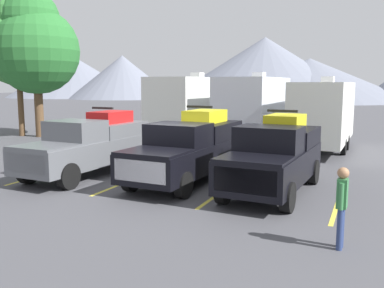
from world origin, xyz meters
name	(u,v)px	position (x,y,z in m)	size (l,w,h in m)	color
ground_plane	(173,186)	(0.00, 0.00, 0.00)	(240.00, 240.00, 0.00)	#47474C
pickup_truck_a	(90,144)	(-3.66, 0.50, 1.14)	(2.32, 5.73, 2.47)	#595B60
pickup_truck_b	(189,147)	(0.13, 1.09, 1.16)	(2.41, 5.93, 2.58)	black
pickup_truck_c	(275,155)	(3.23, 0.65, 1.16)	(2.34, 5.37, 2.53)	black
lot_stripe_a	(60,170)	(-5.19, 0.63, 0.00)	(0.12, 5.50, 0.01)	gold
lot_stripe_b	(137,178)	(-1.73, 0.63, 0.00)	(0.12, 5.50, 0.01)	gold
lot_stripe_c	(228,187)	(1.73, 0.63, 0.00)	(0.12, 5.50, 0.01)	gold
lot_stripe_d	(339,198)	(5.19, 0.63, 0.00)	(0.12, 5.50, 0.01)	gold
camper_trailer_a	(190,106)	(-3.72, 10.10, 2.11)	(2.72, 7.83, 4.01)	silver
camper_trailer_b	(254,108)	(0.06, 9.90, 2.10)	(2.75, 7.37, 3.99)	silver
camper_trailer_c	(324,112)	(3.71, 9.67, 1.97)	(2.57, 8.19, 3.73)	silver
person_a	(342,202)	(5.49, -3.48, 0.98)	(0.23, 0.38, 1.70)	navy
tree_a	(34,43)	(-13.63, 8.58, 5.85)	(5.37, 5.37, 9.15)	brown
tree_b	(17,39)	(-14.83, 8.43, 6.15)	(4.97, 4.97, 9.20)	brown
mountain_ridge	(334,74)	(-1.26, 73.69, 5.19)	(158.08, 48.86, 12.72)	slate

